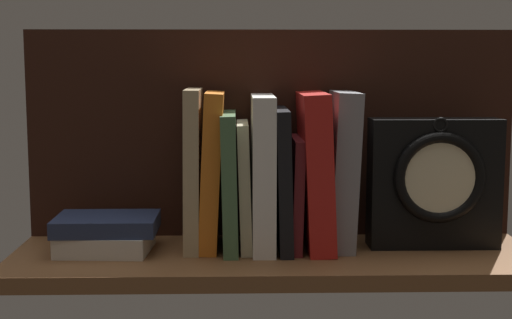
# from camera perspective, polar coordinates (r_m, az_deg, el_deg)

# --- Properties ---
(ground_plane) EXTENTS (0.84, 0.27, 0.03)m
(ground_plane) POSITION_cam_1_polar(r_m,az_deg,el_deg) (1.21, 1.41, -7.67)
(ground_plane) COLOR brown
(back_panel) EXTENTS (0.84, 0.01, 0.36)m
(back_panel) POSITION_cam_1_polar(r_m,az_deg,el_deg) (1.30, 1.16, 1.97)
(back_panel) COLOR black
(back_panel) RESTS_ON ground_plane
(book_tan_shortstories) EXTENTS (0.03, 0.13, 0.26)m
(book_tan_shortstories) POSITION_cam_1_polar(r_m,az_deg,el_deg) (1.21, -4.81, -0.75)
(book_tan_shortstories) COLOR tan
(book_tan_shortstories) RESTS_ON ground_plane
(book_orange_pandolfini) EXTENTS (0.04, 0.13, 0.25)m
(book_orange_pandolfini) POSITION_cam_1_polar(r_m,az_deg,el_deg) (1.21, -3.40, -0.87)
(book_orange_pandolfini) COLOR orange
(book_orange_pandolfini) RESTS_ON ground_plane
(book_green_romantic) EXTENTS (0.03, 0.17, 0.22)m
(book_green_romantic) POSITION_cam_1_polar(r_m,az_deg,el_deg) (1.22, -2.01, -1.64)
(book_green_romantic) COLOR #476B44
(book_green_romantic) RESTS_ON ground_plane
(book_cream_twain) EXTENTS (0.02, 0.14, 0.21)m
(book_cream_twain) POSITION_cam_1_polar(r_m,az_deg,el_deg) (1.22, -0.89, -1.99)
(book_cream_twain) COLOR beige
(book_cream_twain) RESTS_ON ground_plane
(book_white_catcher) EXTENTS (0.04, 0.17, 0.25)m
(book_white_catcher) POSITION_cam_1_polar(r_m,az_deg,el_deg) (1.21, 0.53, -0.98)
(book_white_catcher) COLOR silver
(book_white_catcher) RESTS_ON ground_plane
(book_black_skeptic) EXTENTS (0.03, 0.17, 0.23)m
(book_black_skeptic) POSITION_cam_1_polar(r_m,az_deg,el_deg) (1.22, 2.02, -1.46)
(book_black_skeptic) COLOR black
(book_black_skeptic) RESTS_ON ground_plane
(book_maroon_dawkins) EXTENTS (0.02, 0.14, 0.18)m
(book_maroon_dawkins) POSITION_cam_1_polar(r_m,az_deg,el_deg) (1.22, 3.04, -2.54)
(book_maroon_dawkins) COLOR maroon
(book_maroon_dawkins) RESTS_ON ground_plane
(book_red_requiem) EXTENTS (0.05, 0.17, 0.25)m
(book_red_requiem) POSITION_cam_1_polar(r_m,az_deg,el_deg) (1.22, 4.55, -0.86)
(book_red_requiem) COLOR red
(book_red_requiem) RESTS_ON ground_plane
(book_gray_chess) EXTENTS (0.05, 0.13, 0.26)m
(book_gray_chess) POSITION_cam_1_polar(r_m,az_deg,el_deg) (1.22, 6.58, -0.81)
(book_gray_chess) COLOR gray
(book_gray_chess) RESTS_ON ground_plane
(framed_clock) EXTENTS (0.21, 0.07, 0.22)m
(framed_clock) POSITION_cam_1_polar(r_m,az_deg,el_deg) (1.25, 13.44, -1.69)
(framed_clock) COLOR black
(framed_clock) RESTS_ON ground_plane
(book_stack_side) EXTENTS (0.16, 0.13, 0.06)m
(book_stack_side) POSITION_cam_1_polar(r_m,az_deg,el_deg) (1.23, -11.34, -5.52)
(book_stack_side) COLOR beige
(book_stack_side) RESTS_ON ground_plane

